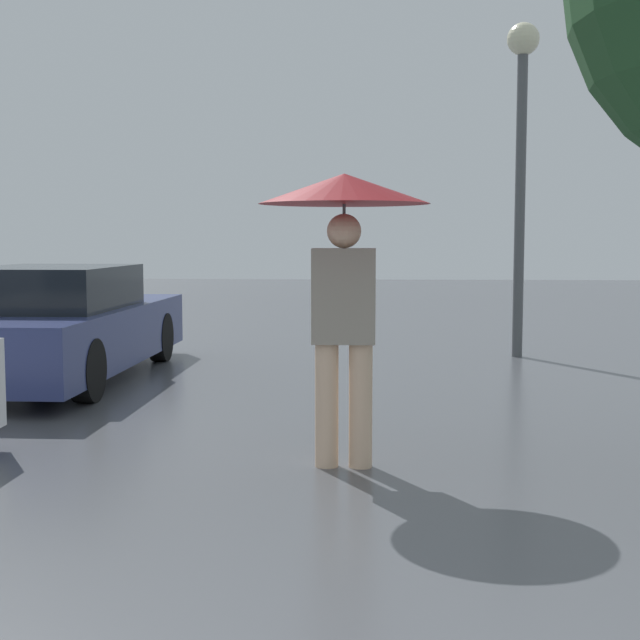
# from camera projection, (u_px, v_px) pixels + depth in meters

# --- Properties ---
(pedestrian) EXTENTS (1.07, 1.07, 1.84)m
(pedestrian) POSITION_uv_depth(u_px,v_px,m) (344.00, 233.00, 5.52)
(pedestrian) COLOR beige
(pedestrian) RESTS_ON ground_plane
(parked_car_farthest) EXTENTS (1.63, 4.33, 1.17)m
(parked_car_farthest) POSITION_uv_depth(u_px,v_px,m) (58.00, 326.00, 9.15)
(parked_car_farthest) COLOR navy
(parked_car_farthest) RESTS_ON ground_plane
(street_lamp) EXTENTS (0.39, 0.39, 4.01)m
(street_lamp) POSITION_uv_depth(u_px,v_px,m) (522.00, 123.00, 10.68)
(street_lamp) COLOR #515456
(street_lamp) RESTS_ON ground_plane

